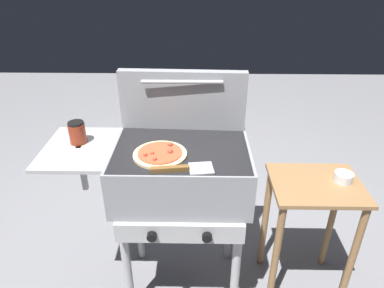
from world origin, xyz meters
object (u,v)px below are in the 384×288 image
(grill, at_px, (179,174))
(sauce_jar, at_px, (77,133))
(topping_bowl_near, at_px, (343,177))
(pizza_pepperoni, at_px, (160,154))
(prep_table, at_px, (310,214))
(spatula, at_px, (183,169))

(grill, xyz_separation_m, sauce_jar, (-0.48, 0.05, 0.20))
(sauce_jar, height_order, topping_bowl_near, sauce_jar)
(sauce_jar, bearing_deg, pizza_pepperoni, -15.96)
(grill, relative_size, prep_table, 1.35)
(sauce_jar, bearing_deg, spatula, -24.56)
(sauce_jar, relative_size, spatula, 0.41)
(grill, height_order, spatula, spatula)
(sauce_jar, height_order, spatula, sauce_jar)
(sauce_jar, bearing_deg, prep_table, -2.03)
(prep_table, distance_m, topping_bowl_near, 0.26)
(pizza_pepperoni, bearing_deg, prep_table, 5.58)
(grill, distance_m, spatula, 0.24)
(grill, relative_size, pizza_pepperoni, 4.00)
(prep_table, bearing_deg, pizza_pepperoni, -174.42)
(pizza_pepperoni, xyz_separation_m, prep_table, (0.75, 0.07, -0.40))
(pizza_pepperoni, bearing_deg, grill, 42.06)
(spatula, height_order, prep_table, spatula)
(grill, bearing_deg, spatula, -81.06)
(grill, height_order, sauce_jar, sauce_jar)
(prep_table, bearing_deg, spatula, -163.60)
(grill, distance_m, topping_bowl_near, 0.81)
(grill, bearing_deg, prep_table, 0.37)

